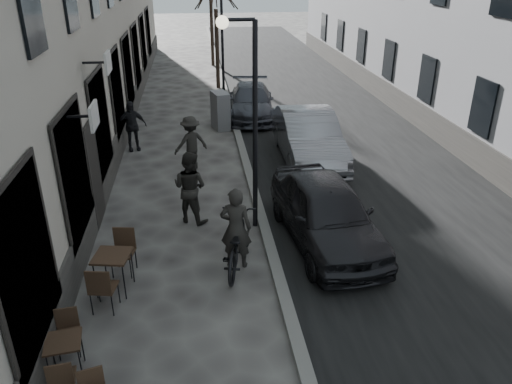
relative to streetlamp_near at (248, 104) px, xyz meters
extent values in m
cube|color=black|center=(4.02, 10.00, -3.16)|extent=(7.30, 60.00, 0.00)
cube|color=slate|center=(0.37, 10.00, -3.10)|extent=(0.25, 60.00, 0.12)
cylinder|color=black|center=(0.17, 0.00, -0.66)|extent=(0.12, 0.12, 5.00)
cylinder|color=black|center=(-0.18, 0.00, 1.84)|extent=(0.70, 0.08, 0.08)
sphere|color=#FFF2CC|center=(-0.53, 0.00, 1.79)|extent=(0.28, 0.28, 0.28)
cylinder|color=black|center=(0.17, 12.00, -0.66)|extent=(0.12, 0.12, 5.00)
cylinder|color=black|center=(0.07, 15.00, -1.21)|extent=(0.20, 0.20, 3.90)
cylinder|color=black|center=(0.07, 21.00, -1.21)|extent=(0.20, 0.20, 3.90)
cube|color=black|center=(-3.48, -4.60, -2.49)|extent=(0.63, 0.63, 0.04)
cylinder|color=black|center=(-3.68, -4.86, -2.83)|extent=(0.02, 0.02, 0.65)
cylinder|color=black|center=(-3.21, -4.80, -2.83)|extent=(0.02, 0.02, 0.65)
cylinder|color=black|center=(-3.74, -4.39, -2.83)|extent=(0.02, 0.02, 0.65)
cylinder|color=black|center=(-3.27, -4.33, -2.83)|extent=(0.02, 0.02, 0.65)
cube|color=black|center=(-2.99, -2.36, -2.34)|extent=(0.80, 0.80, 0.04)
cylinder|color=black|center=(-3.33, -2.59, -2.76)|extent=(0.03, 0.03, 0.80)
cylinder|color=black|center=(-2.76, -2.70, -2.76)|extent=(0.03, 0.03, 0.80)
cylinder|color=black|center=(-3.23, -2.02, -2.76)|extent=(0.03, 0.03, 0.80)
cylinder|color=black|center=(-2.66, -2.13, -2.76)|extent=(0.03, 0.03, 0.80)
cube|color=slate|center=(-0.21, 8.06, -2.43)|extent=(0.75, 1.07, 1.46)
imported|color=black|center=(-0.46, -1.75, -2.59)|extent=(1.22, 2.29, 1.14)
imported|color=black|center=(-0.46, -1.75, -2.23)|extent=(0.76, 0.59, 1.87)
imported|color=black|center=(-1.43, 0.47, -2.22)|extent=(1.15, 1.09, 1.88)
imported|color=black|center=(-1.39, 4.07, -2.30)|extent=(1.27, 1.03, 1.72)
imported|color=black|center=(-3.43, 5.99, -2.28)|extent=(1.11, 0.69, 1.76)
imported|color=black|center=(1.73, -0.98, -2.38)|extent=(2.27, 4.72, 1.55)
imported|color=gray|center=(2.47, 4.29, -2.34)|extent=(1.82, 5.01, 1.64)
imported|color=#393B43|center=(1.17, 9.56, -2.50)|extent=(2.29, 4.71, 1.32)
camera|label=1|loc=(-1.19, -11.07, 3.03)|focal=35.00mm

